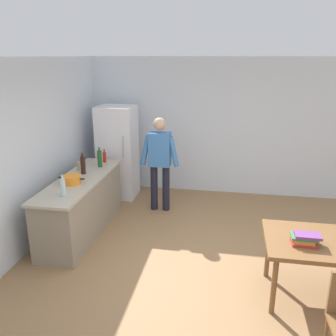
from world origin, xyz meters
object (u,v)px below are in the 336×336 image
(cooking_pot, at_px, (71,180))
(person, at_px, (160,158))
(bottle_wine_dark, at_px, (83,165))
(dining_table, at_px, (329,247))
(book_stack, at_px, (305,239))
(bottle_wine_green, at_px, (100,159))
(bottle_water_clear, at_px, (63,187))
(refrigerator, at_px, (118,152))
(utensil_jar, at_px, (81,165))
(bottle_sauce_red, at_px, (105,157))

(cooking_pot, bearing_deg, person, 49.86)
(person, relative_size, bottle_wine_dark, 5.00)
(dining_table, height_order, book_stack, book_stack)
(bottle_wine_green, bearing_deg, cooking_pot, -98.27)
(dining_table, height_order, bottle_water_clear, bottle_water_clear)
(refrigerator, xyz_separation_m, cooking_pot, (-0.13, -1.83, 0.06))
(utensil_jar, relative_size, bottle_wine_green, 0.94)
(dining_table, relative_size, bottle_sauce_red, 5.83)
(dining_table, bearing_deg, utensil_jar, 156.94)
(bottle_wine_green, bearing_deg, utensil_jar, -140.99)
(bottle_water_clear, bearing_deg, bottle_sauce_red, 89.97)
(person, bearing_deg, bottle_sauce_red, -171.48)
(bottle_water_clear, bearing_deg, utensil_jar, 101.97)
(person, relative_size, bottle_water_clear, 5.67)
(bottle_sauce_red, bearing_deg, cooking_pot, -95.44)
(refrigerator, relative_size, person, 1.06)
(bottle_wine_green, height_order, bottle_sauce_red, bottle_wine_green)
(dining_table, xyz_separation_m, bottle_wine_green, (-3.30, 1.72, 0.37))
(book_stack, bearing_deg, person, 132.45)
(utensil_jar, height_order, bottle_wine_dark, bottle_wine_dark)
(cooking_pot, distance_m, utensil_jar, 0.66)
(cooking_pot, bearing_deg, book_stack, -17.23)
(utensil_jar, bearing_deg, bottle_wine_dark, -56.17)
(bottle_wine_dark, xyz_separation_m, bottle_water_clear, (0.11, -0.94, -0.02))
(bottle_wine_dark, bearing_deg, refrigerator, 84.42)
(utensil_jar, distance_m, bottle_wine_green, 0.34)
(dining_table, distance_m, cooking_pot, 3.55)
(person, xyz_separation_m, dining_table, (2.35, -2.15, -0.31))
(bottle_water_clear, bearing_deg, person, 61.18)
(refrigerator, distance_m, cooking_pot, 1.84)
(bottle_sauce_red, bearing_deg, dining_table, -31.09)
(bottle_wine_dark, bearing_deg, person, 37.09)
(utensil_jar, bearing_deg, person, 27.53)
(refrigerator, relative_size, cooking_pot, 4.50)
(bottle_wine_dark, bearing_deg, cooking_pot, -89.15)
(bottle_wine_green, xyz_separation_m, bottle_wine_dark, (-0.13, -0.40, 0.00))
(cooking_pot, xyz_separation_m, bottle_sauce_red, (0.11, 1.13, 0.04))
(cooking_pot, relative_size, bottle_water_clear, 1.33)
(bottle_wine_dark, relative_size, book_stack, 1.10)
(cooking_pot, height_order, bottle_wine_green, bottle_wine_green)
(refrigerator, relative_size, book_stack, 5.84)
(refrigerator, bearing_deg, book_stack, -42.98)
(person, distance_m, dining_table, 3.20)
(bottle_wine_green, xyz_separation_m, bottle_sauce_red, (-0.02, 0.28, -0.05))
(bottle_water_clear, bearing_deg, bottle_wine_dark, 96.88)
(dining_table, bearing_deg, cooking_pot, 165.77)
(cooking_pot, bearing_deg, bottle_sauce_red, 84.56)
(dining_table, distance_m, bottle_water_clear, 3.36)
(utensil_jar, relative_size, bottle_sauce_red, 1.33)
(person, distance_m, book_stack, 3.05)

